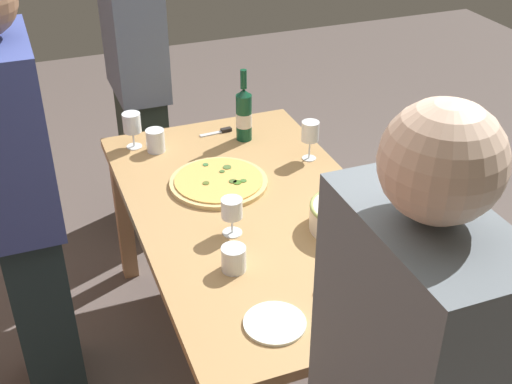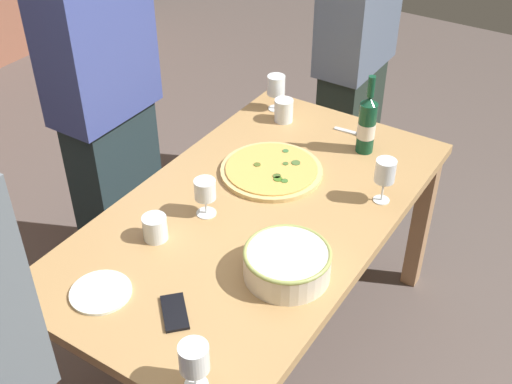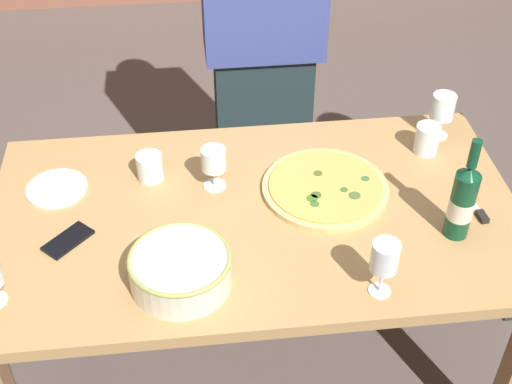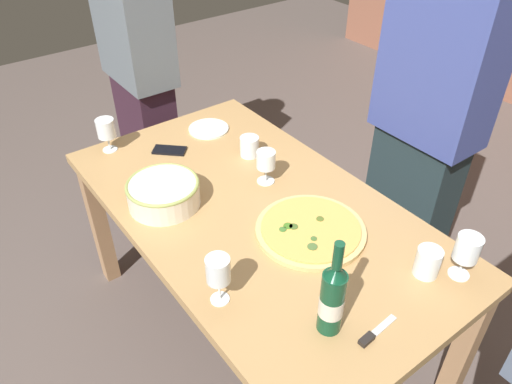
{
  "view_description": "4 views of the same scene",
  "coord_description": "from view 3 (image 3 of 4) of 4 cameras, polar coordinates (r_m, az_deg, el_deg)",
  "views": [
    {
      "loc": [
        -1.98,
        0.76,
        2.14
      ],
      "look_at": [
        0.0,
        0.0,
        0.83
      ],
      "focal_mm": 47.02,
      "sensor_mm": 36.0,
      "label": 1
    },
    {
      "loc": [
        -1.53,
        -0.98,
        2.17
      ],
      "look_at": [
        0.0,
        0.0,
        0.83
      ],
      "focal_mm": 45.38,
      "sensor_mm": 36.0,
      "label": 2
    },
    {
      "loc": [
        -0.18,
        -1.56,
        2.15
      ],
      "look_at": [
        0.0,
        0.0,
        0.83
      ],
      "focal_mm": 49.05,
      "sensor_mm": 36.0,
      "label": 3
    },
    {
      "loc": [
        1.16,
        -0.87,
        1.93
      ],
      "look_at": [
        0.0,
        0.0,
        0.83
      ],
      "focal_mm": 34.56,
      "sensor_mm": 36.0,
      "label": 4
    }
  ],
  "objects": [
    {
      "name": "ground_plane",
      "position": [
        2.66,
        0.0,
        -13.76
      ],
      "size": [
        8.0,
        8.0,
        0.0
      ],
      "primitive_type": "plane",
      "color": "#5A4E4A"
    },
    {
      "name": "dining_table",
      "position": [
        2.17,
        0.0,
        -3.44
      ],
      "size": [
        1.6,
        0.9,
        0.75
      ],
      "color": "tan",
      "rests_on": "ground"
    },
    {
      "name": "pizza",
      "position": [
        2.18,
        5.68,
        0.35
      ],
      "size": [
        0.39,
        0.39,
        0.03
      ],
      "color": "#D8B671",
      "rests_on": "dining_table"
    },
    {
      "name": "serving_bowl",
      "position": [
        1.87,
        -6.18,
        -6.23
      ],
      "size": [
        0.28,
        0.28,
        0.1
      ],
      "color": "#EEE5CF",
      "rests_on": "dining_table"
    },
    {
      "name": "wine_bottle",
      "position": [
        2.04,
        16.5,
        -0.69
      ],
      "size": [
        0.07,
        0.07,
        0.33
      ],
      "color": "#0F4128",
      "rests_on": "dining_table"
    },
    {
      "name": "wine_glass_near_pizza",
      "position": [
        2.44,
        14.99,
        6.58
      ],
      "size": [
        0.08,
        0.08,
        0.16
      ],
      "color": "white",
      "rests_on": "dining_table"
    },
    {
      "name": "wine_glass_by_bottle",
      "position": [
        2.14,
        -3.48,
        2.58
      ],
      "size": [
        0.08,
        0.08,
        0.14
      ],
      "color": "white",
      "rests_on": "dining_table"
    },
    {
      "name": "wine_glass_far_right",
      "position": [
        1.82,
        10.46,
        -5.4
      ],
      "size": [
        0.07,
        0.07,
        0.17
      ],
      "color": "white",
      "rests_on": "dining_table"
    },
    {
      "name": "cup_amber",
      "position": [
        2.38,
        13.77,
        4.23
      ],
      "size": [
        0.08,
        0.08,
        0.1
      ],
      "primitive_type": "cylinder",
      "color": "white",
      "rests_on": "dining_table"
    },
    {
      "name": "cup_ceramic",
      "position": [
        2.23,
        -8.66,
        2.04
      ],
      "size": [
        0.08,
        0.08,
        0.09
      ],
      "primitive_type": "cylinder",
      "color": "white",
      "rests_on": "dining_table"
    },
    {
      "name": "side_plate",
      "position": [
        2.27,
        -15.95,
        0.29
      ],
      "size": [
        0.19,
        0.19,
        0.01
      ],
      "primitive_type": "cylinder",
      "color": "white",
      "rests_on": "dining_table"
    },
    {
      "name": "cell_phone",
      "position": [
        2.08,
        -15.09,
        -3.82
      ],
      "size": [
        0.15,
        0.15,
        0.01
      ],
      "primitive_type": "cube",
      "rotation": [
        0.0,
        0.0,
        5.52
      ],
      "color": "black",
      "rests_on": "dining_table"
    },
    {
      "name": "pizza_knife",
      "position": [
        2.2,
        17.64,
        -1.44
      ],
      "size": [
        0.03,
        0.15,
        0.02
      ],
      "color": "silver",
      "rests_on": "dining_table"
    },
    {
      "name": "person_guest_right",
      "position": [
        2.72,
        0.59,
        11.92
      ],
      "size": [
        0.45,
        0.24,
        1.71
      ],
      "rotation": [
        0.0,
        0.0,
        -1.72
      ],
      "color": "#1F2E32",
      "rests_on": "ground"
    }
  ]
}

